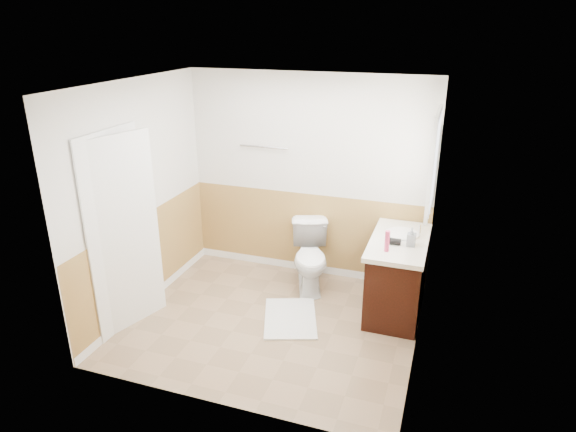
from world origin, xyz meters
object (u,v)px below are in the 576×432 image
(lotion_bottle, at_px, (387,241))
(vanity_cabinet, at_px, (397,277))
(soap_dispenser, at_px, (412,237))
(bath_mat, at_px, (290,318))
(toilet, at_px, (311,257))

(lotion_bottle, bearing_deg, vanity_cabinet, 73.19)
(soap_dispenser, bearing_deg, vanity_cabinet, 135.78)
(lotion_bottle, relative_size, soap_dispenser, 1.11)
(bath_mat, bearing_deg, vanity_cabinet, 28.71)
(toilet, distance_m, vanity_cabinet, 1.06)
(toilet, bearing_deg, vanity_cabinet, -29.41)
(soap_dispenser, bearing_deg, lotion_bottle, -135.77)
(vanity_cabinet, height_order, lotion_bottle, lotion_bottle)
(soap_dispenser, bearing_deg, bath_mat, -158.64)
(toilet, relative_size, vanity_cabinet, 0.71)
(bath_mat, height_order, soap_dispenser, soap_dispenser)
(vanity_cabinet, height_order, soap_dispenser, soap_dispenser)
(toilet, height_order, bath_mat, toilet)
(toilet, distance_m, bath_mat, 0.85)
(lotion_bottle, bearing_deg, soap_dispenser, 44.23)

